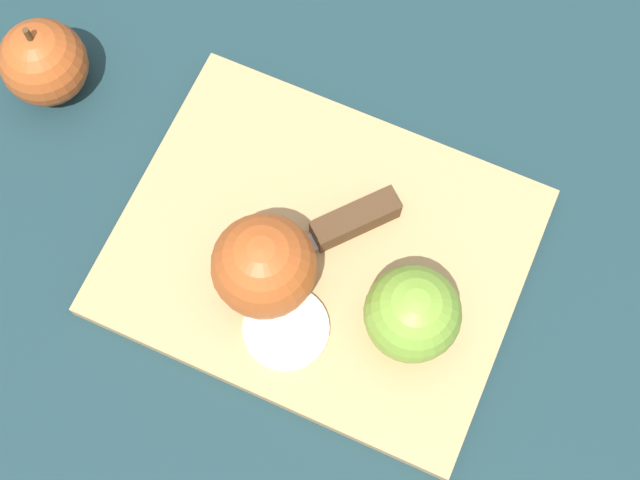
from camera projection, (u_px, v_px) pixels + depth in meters
ground_plane at (320, 254)px, 0.69m from camera, size 4.00×4.00×0.00m
cutting_board at (320, 252)px, 0.69m from camera, size 0.31×0.25×0.01m
apple_half_left at (412, 314)px, 0.63m from camera, size 0.07×0.07×0.07m
apple_half_right at (264, 266)px, 0.63m from camera, size 0.08×0.08×0.08m
knife at (346, 224)px, 0.68m from camera, size 0.11×0.12×0.02m
apple_slice at (285, 328)px, 0.66m from camera, size 0.06×0.06×0.01m
apple_whole at (44, 62)px, 0.71m from camera, size 0.07×0.07×0.08m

